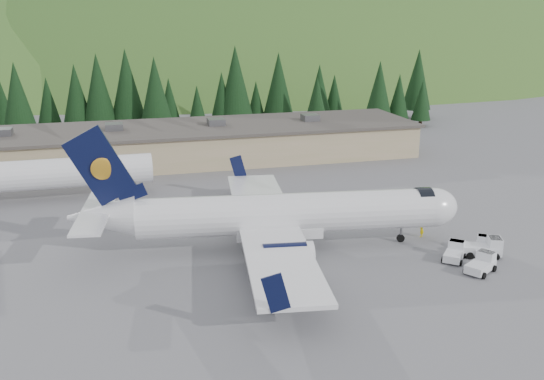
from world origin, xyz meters
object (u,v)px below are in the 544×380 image
Objects in this scene: second_airliner at (31,174)px; baggage_tug_d at (455,252)px; baggage_tug_c at (484,247)px; ramp_worker at (422,229)px; airliner at (277,215)px; terminal_building at (184,143)px; baggage_tug_b at (485,248)px; baggage_tug_a at (482,264)px.

second_airliner is 8.70× the size of baggage_tug_d.
ramp_worker is at bearing 66.59° from baggage_tug_c.
ramp_worker is at bearing -30.64° from second_airliner.
airliner is 22.34× the size of ramp_worker.
baggage_tug_c is at bearing 79.71° from ramp_worker.
baggage_tug_c is at bearing -63.51° from terminal_building.
terminal_building is at bearing 64.40° from baggage_tug_d.
ramp_worker is (-3.20, 5.97, 0.01)m from baggage_tug_b.
second_airliner reaches higher than baggage_tug_d.
ramp_worker is at bearing 64.19° from baggage_tug_a.
terminal_building is 48.57m from baggage_tug_d.
baggage_tug_a is (15.58, -9.95, -2.52)m from airliner.
second_airliner is at bearing -141.22° from terminal_building.
second_airliner is 44.87m from ramp_worker.
ramp_worker is at bearing 4.20° from airliner.
baggage_tug_b is at bearing 75.67° from ramp_worker.
baggage_tug_c is (42.01, -28.32, -2.63)m from second_airliner.
terminal_building reaches higher than baggage_tug_b.
terminal_building is 22.46× the size of baggage_tug_d.
baggage_tug_d is 5.95m from ramp_worker.
baggage_tug_b is at bearing -13.21° from airliner.
second_airliner reaches higher than ramp_worker.
baggage_tug_a is 4.32m from baggage_tug_c.
airliner reaches higher than baggage_tug_c.
airliner is 19.35m from baggage_tug_b.
baggage_tug_a is at bearing -67.79° from terminal_building.
second_airliner is 7.99× the size of baggage_tug_a.
baggage_tug_c is at bearing 82.73° from baggage_tug_b.
baggage_tug_c is (0.26, 0.48, -0.13)m from baggage_tug_b.
baggage_tug_b is 0.56m from baggage_tug_c.
airliner reaches higher than baggage_tug_a.
airliner is 1.34× the size of second_airliner.
baggage_tug_d is at bearing -17.09° from airliner.
baggage_tug_a is 0.05× the size of terminal_building.
baggage_tug_a is 3.12m from baggage_tug_d.
baggage_tug_a is 3.78m from baggage_tug_b.
terminal_building reaches higher than baggage_tug_c.
airliner is 11.67× the size of baggage_tug_d.
ramp_worker is (-0.88, 8.97, 0.09)m from baggage_tug_a.
baggage_tug_c is at bearing -33.99° from second_airliner.
ramp_worker is (-0.09, 5.94, 0.13)m from baggage_tug_d.
baggage_tug_b is at bearing -34.60° from second_airliner.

